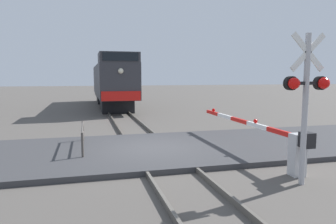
# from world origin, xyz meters

# --- Properties ---
(ground_plane) EXTENTS (160.00, 160.00, 0.00)m
(ground_plane) POSITION_xyz_m (0.00, 0.00, 0.00)
(ground_plane) COLOR #514C47
(rail_track_left) EXTENTS (0.08, 80.00, 0.15)m
(rail_track_left) POSITION_xyz_m (-0.72, 0.00, 0.07)
(rail_track_left) COLOR #59544C
(rail_track_left) RESTS_ON ground_plane
(rail_track_right) EXTENTS (0.08, 80.00, 0.15)m
(rail_track_right) POSITION_xyz_m (0.72, 0.00, 0.07)
(rail_track_right) COLOR #59544C
(rail_track_right) RESTS_ON ground_plane
(road_surface) EXTENTS (36.00, 5.49, 0.17)m
(road_surface) POSITION_xyz_m (0.00, 0.00, 0.08)
(road_surface) COLOR #38383A
(road_surface) RESTS_ON ground_plane
(locomotive) EXTENTS (2.74, 15.09, 4.32)m
(locomotive) POSITION_xyz_m (0.00, 17.21, 2.19)
(locomotive) COLOR black
(locomotive) RESTS_ON ground_plane
(crossing_signal) EXTENTS (1.18, 0.33, 3.77)m
(crossing_signal) POSITION_xyz_m (2.95, -4.32, 2.31)
(crossing_signal) COLOR #ADADB2
(crossing_signal) RESTS_ON ground_plane
(crossing_gate) EXTENTS (0.36, 7.08, 1.27)m
(crossing_gate) POSITION_xyz_m (3.27, -2.60, 0.81)
(crossing_gate) COLOR silver
(crossing_gate) RESTS_ON ground_plane
(guard_railing) EXTENTS (0.08, 2.77, 0.95)m
(guard_railing) POSITION_xyz_m (-2.41, 0.56, 0.62)
(guard_railing) COLOR #4C4742
(guard_railing) RESTS_ON ground_plane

